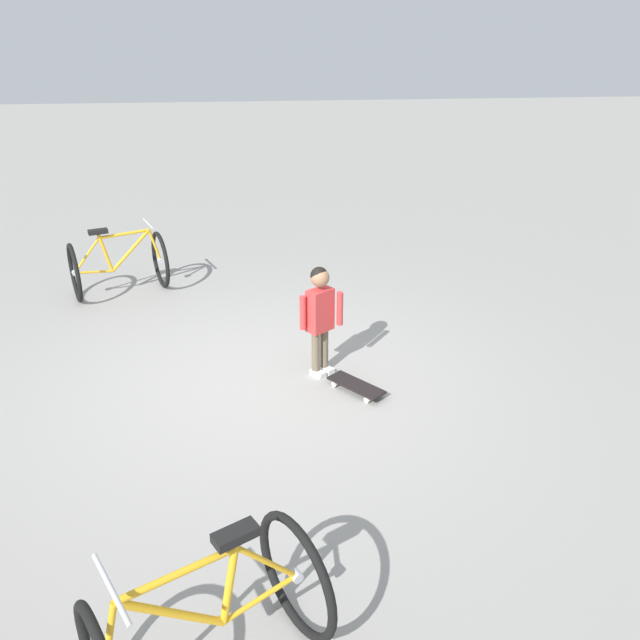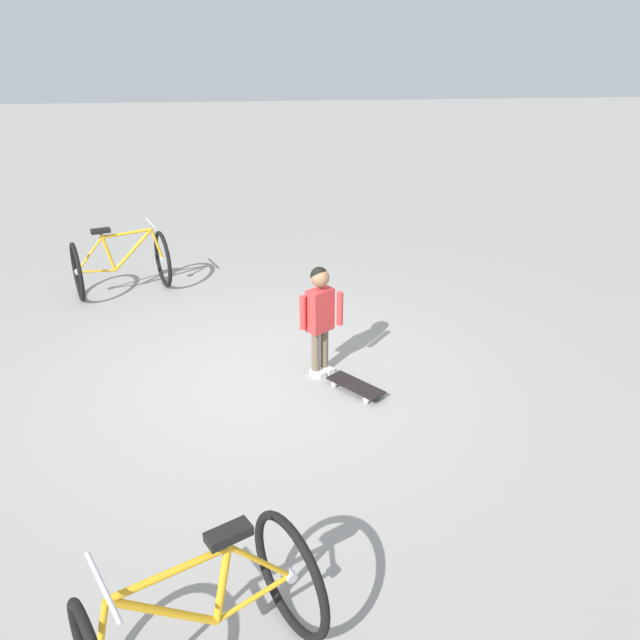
{
  "view_description": "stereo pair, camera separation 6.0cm",
  "coord_description": "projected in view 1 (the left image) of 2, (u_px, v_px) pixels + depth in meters",
  "views": [
    {
      "loc": [
        -5.22,
        0.05,
        2.99
      ],
      "look_at": [
        0.07,
        -0.59,
        0.55
      ],
      "focal_mm": 35.92,
      "sensor_mm": 36.0,
      "label": 1
    },
    {
      "loc": [
        -5.23,
        -0.01,
        2.99
      ],
      "look_at": [
        0.07,
        -0.59,
        0.55
      ],
      "focal_mm": 35.92,
      "sensor_mm": 36.0,
      "label": 2
    }
  ],
  "objects": [
    {
      "name": "bicycle_mid",
      "position": [
        208.0,
        619.0,
        3.1
      ],
      "size": [
        1.13,
        1.28,
        0.85
      ],
      "color": "black",
      "rests_on": "ground"
    },
    {
      "name": "skateboard",
      "position": [
        356.0,
        386.0,
        5.75
      ],
      "size": [
        0.55,
        0.5,
        0.07
      ],
      "color": "black",
      "rests_on": "ground"
    },
    {
      "name": "child_person",
      "position": [
        320.0,
        309.0,
        5.81
      ],
      "size": [
        0.27,
        0.4,
        1.06
      ],
      "color": "brown",
      "rests_on": "ground"
    },
    {
      "name": "ground_plane",
      "position": [
        258.0,
        380.0,
        5.96
      ],
      "size": [
        50.0,
        50.0,
        0.0
      ],
      "primitive_type": "plane",
      "color": "gray"
    },
    {
      "name": "bicycle_near",
      "position": [
        119.0,
        264.0,
        7.74
      ],
      "size": [
        1.04,
        1.25,
        0.85
      ],
      "color": "black",
      "rests_on": "ground"
    }
  ]
}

